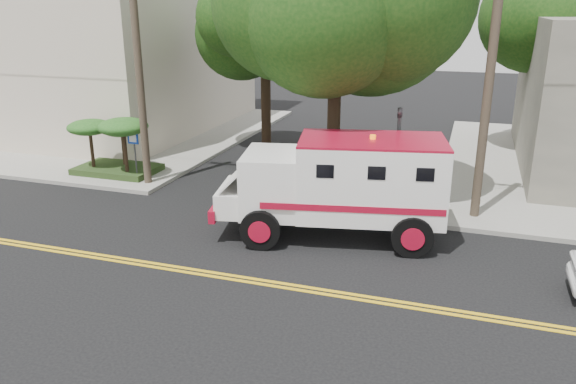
% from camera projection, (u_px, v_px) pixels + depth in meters
% --- Properties ---
extents(ground, '(100.00, 100.00, 0.00)m').
position_uv_depth(ground, '(214.00, 275.00, 14.43)').
color(ground, black).
rests_on(ground, ground).
extents(sidewalk_nw, '(17.00, 17.00, 0.15)m').
position_uv_depth(sidewalk_nw, '(96.00, 131.00, 30.58)').
color(sidewalk_nw, gray).
rests_on(sidewalk_nw, ground).
extents(building_left, '(16.00, 14.00, 10.00)m').
position_uv_depth(building_left, '(72.00, 32.00, 30.91)').
color(building_left, beige).
rests_on(building_left, sidewalk_nw).
extents(utility_pole_left, '(0.28, 0.28, 9.00)m').
position_uv_depth(utility_pole_left, '(139.00, 66.00, 20.07)').
color(utility_pole_left, '#382D23').
rests_on(utility_pole_left, ground).
extents(utility_pole_right, '(0.28, 0.28, 9.00)m').
position_uv_depth(utility_pole_right, '(489.00, 79.00, 16.71)').
color(utility_pole_right, '#382D23').
rests_on(utility_pole_right, ground).
extents(tree_left, '(4.48, 4.20, 7.70)m').
position_uv_depth(tree_left, '(270.00, 26.00, 24.02)').
color(tree_left, black).
rests_on(tree_left, ground).
extents(tree_right, '(4.80, 4.50, 8.20)m').
position_uv_depth(tree_right, '(554.00, 17.00, 24.06)').
color(tree_right, black).
rests_on(tree_right, ground).
extents(traffic_signal, '(0.15, 0.18, 3.60)m').
position_uv_depth(traffic_signal, '(397.00, 151.00, 17.63)').
color(traffic_signal, '#3F3F42').
rests_on(traffic_signal, ground).
extents(accessibility_sign, '(0.45, 0.10, 2.02)m').
position_uv_depth(accessibility_sign, '(134.00, 149.00, 21.40)').
color(accessibility_sign, '#3F3F42').
rests_on(accessibility_sign, ground).
extents(palm_planter, '(3.52, 2.63, 2.36)m').
position_uv_depth(palm_planter, '(113.00, 137.00, 22.08)').
color(palm_planter, '#1E3314').
rests_on(palm_planter, sidewalk_nw).
extents(armored_truck, '(6.95, 3.70, 3.01)m').
position_uv_depth(armored_truck, '(341.00, 182.00, 16.29)').
color(armored_truck, white).
rests_on(armored_truck, ground).
extents(pedestrian_a, '(0.65, 0.63, 1.50)m').
position_uv_depth(pedestrian_a, '(552.00, 178.00, 19.38)').
color(pedestrian_a, gray).
rests_on(pedestrian_a, sidewalk_ne).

